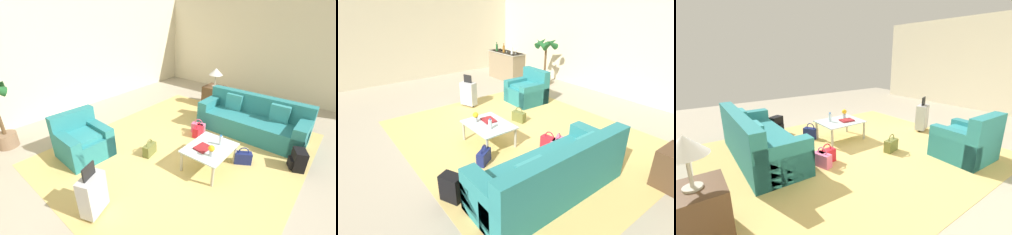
# 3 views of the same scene
# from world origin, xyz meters

# --- Properties ---
(ground_plane) EXTENTS (12.00, 12.00, 0.00)m
(ground_plane) POSITION_xyz_m (0.00, 0.00, 0.00)
(ground_plane) COLOR #A89E89
(wall_back) EXTENTS (10.24, 0.12, 3.10)m
(wall_back) POSITION_xyz_m (0.00, 4.06, 1.55)
(wall_back) COLOR beige
(wall_back) RESTS_ON ground
(wall_left) EXTENTS (0.12, 8.00, 3.10)m
(wall_left) POSITION_xyz_m (-5.06, 0.00, 1.55)
(wall_left) COLOR beige
(wall_left) RESTS_ON ground
(area_rug) EXTENTS (5.20, 4.40, 0.01)m
(area_rug) POSITION_xyz_m (0.60, 0.20, 0.00)
(area_rug) COLOR tan
(area_rug) RESTS_ON ground
(couch) EXTENTS (0.91, 2.38, 0.89)m
(couch) POSITION_xyz_m (2.20, -0.60, 0.31)
(couch) COLOR teal
(couch) RESTS_ON ground
(armchair) EXTENTS (0.92, 0.91, 0.88)m
(armchair) POSITION_xyz_m (-0.90, 1.67, 0.30)
(armchair) COLOR teal
(armchair) RESTS_ON ground
(coffee_table) EXTENTS (0.95, 0.74, 0.43)m
(coffee_table) POSITION_xyz_m (0.40, -0.50, 0.38)
(coffee_table) COLOR silver
(coffee_table) RESTS_ON ground
(water_bottle) EXTENTS (0.06, 0.06, 0.20)m
(water_bottle) POSITION_xyz_m (0.60, -0.60, 0.52)
(water_bottle) COLOR silver
(water_bottle) RESTS_ON coffee_table
(coffee_table_book) EXTENTS (0.31, 0.26, 0.03)m
(coffee_table_book) POSITION_xyz_m (0.28, -0.42, 0.45)
(coffee_table_book) COLOR maroon
(coffee_table_book) RESTS_ON coffee_table
(flower_vase) EXTENTS (0.11, 0.11, 0.21)m
(flower_vase) POSITION_xyz_m (0.18, -0.65, 0.55)
(flower_vase) COLOR #B2B7BC
(flower_vase) RESTS_ON coffee_table
(bar_console) EXTENTS (1.45, 0.57, 0.96)m
(bar_console) POSITION_xyz_m (-3.10, 2.60, 0.49)
(bar_console) COLOR #937F60
(bar_console) RESTS_ON ground
(wine_glass_leftmost) EXTENTS (0.08, 0.08, 0.15)m
(wine_glass_leftmost) POSITION_xyz_m (-3.59, 2.57, 1.07)
(wine_glass_leftmost) COLOR silver
(wine_glass_leftmost) RESTS_ON bar_console
(wine_glass_left_of_centre) EXTENTS (0.08, 0.08, 0.15)m
(wine_glass_left_of_centre) POSITION_xyz_m (-3.10, 2.61, 1.07)
(wine_glass_left_of_centre) COLOR silver
(wine_glass_left_of_centre) RESTS_ON bar_console
(wine_glass_right_of_centre) EXTENTS (0.08, 0.08, 0.15)m
(wine_glass_right_of_centre) POSITION_xyz_m (-2.61, 2.60, 1.07)
(wine_glass_right_of_centre) COLOR silver
(wine_glass_right_of_centre) RESTS_ON bar_console
(wine_bottle_green) EXTENTS (0.07, 0.07, 0.30)m
(wine_bottle_green) POSITION_xyz_m (-3.52, 2.49, 1.08)
(wine_bottle_green) COLOR #194C23
(wine_bottle_green) RESTS_ON bar_console
(wine_bottle_amber) EXTENTS (0.07, 0.07, 0.30)m
(wine_bottle_amber) POSITION_xyz_m (-3.11, 2.49, 1.08)
(wine_bottle_amber) COLOR brown
(wine_bottle_amber) RESTS_ON bar_console
(wine_bottle_clear) EXTENTS (0.07, 0.07, 0.30)m
(wine_bottle_clear) POSITION_xyz_m (-2.66, 2.49, 1.08)
(wine_bottle_clear) COLOR silver
(wine_bottle_clear) RESTS_ON bar_console
(suitcase_silver) EXTENTS (0.45, 0.35, 0.85)m
(suitcase_silver) POSITION_xyz_m (-1.60, 0.20, 0.36)
(suitcase_silver) COLOR #B7B7BC
(suitcase_silver) RESTS_ON ground
(handbag_red) EXTENTS (0.34, 0.19, 0.36)m
(handbag_red) POSITION_xyz_m (1.25, 0.30, 0.13)
(handbag_red) COLOR red
(handbag_red) RESTS_ON ground
(handbag_navy) EXTENTS (0.29, 0.35, 0.36)m
(handbag_navy) POSITION_xyz_m (0.91, -0.95, 0.13)
(handbag_navy) COLOR navy
(handbag_navy) RESTS_ON ground
(handbag_pink) EXTENTS (0.23, 0.35, 0.36)m
(handbag_pink) POSITION_xyz_m (1.39, 0.38, 0.13)
(handbag_pink) COLOR pink
(handbag_pink) RESTS_ON ground
(handbag_olive) EXTENTS (0.34, 0.20, 0.36)m
(handbag_olive) POSITION_xyz_m (-0.04, 0.62, 0.13)
(handbag_olive) COLOR olive
(handbag_olive) RESTS_ON ground
(backpack_black) EXTENTS (0.36, 0.34, 0.40)m
(backpack_black) POSITION_xyz_m (1.40, -1.79, 0.19)
(backpack_black) COLOR black
(backpack_black) RESTS_ON ground
(potted_palm) EXTENTS (0.64, 0.64, 1.55)m
(potted_palm) POSITION_xyz_m (-1.80, 3.20, 0.84)
(potted_palm) COLOR #84664C
(potted_palm) RESTS_ON ground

